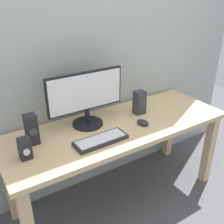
# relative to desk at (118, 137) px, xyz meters

# --- Properties ---
(ground_plane) EXTENTS (6.00, 6.00, 0.00)m
(ground_plane) POSITION_rel_desk_xyz_m (0.00, 0.00, -0.60)
(ground_plane) COLOR #4C4C51
(wall_back) EXTENTS (3.08, 0.04, 3.00)m
(wall_back) POSITION_rel_desk_xyz_m (0.00, 0.35, 0.90)
(wall_back) COLOR #9EA8A3
(wall_back) RESTS_ON ground_plane
(desk) EXTENTS (1.72, 0.62, 0.70)m
(desk) POSITION_rel_desk_xyz_m (0.00, 0.00, 0.00)
(desk) COLOR tan
(desk) RESTS_ON ground_plane
(monitor) EXTENTS (0.58, 0.23, 0.40)m
(monitor) POSITION_rel_desk_xyz_m (-0.19, 0.13, 0.33)
(monitor) COLOR black
(monitor) RESTS_ON desk
(keyboard_primary) EXTENTS (0.37, 0.14, 0.03)m
(keyboard_primary) POSITION_rel_desk_xyz_m (-0.23, -0.13, 0.12)
(keyboard_primary) COLOR #232328
(keyboard_primary) RESTS_ON desk
(mouse) EXTENTS (0.09, 0.11, 0.04)m
(mouse) POSITION_rel_desk_xyz_m (0.15, -0.10, 0.12)
(mouse) COLOR #232328
(mouse) RESTS_ON desk
(speaker_right) EXTENTS (0.08, 0.08, 0.19)m
(speaker_right) POSITION_rel_desk_xyz_m (0.25, 0.07, 0.20)
(speaker_right) COLOR #333338
(speaker_right) RESTS_ON desk
(speaker_left) EXTENTS (0.08, 0.08, 0.21)m
(speaker_left) POSITION_rel_desk_xyz_m (-0.61, 0.09, 0.21)
(speaker_left) COLOR #232328
(speaker_left) RESTS_ON desk
(audio_controller) EXTENTS (0.07, 0.07, 0.14)m
(audio_controller) POSITION_rel_desk_xyz_m (-0.70, -0.05, 0.18)
(audio_controller) COLOR #232328
(audio_controller) RESTS_ON desk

